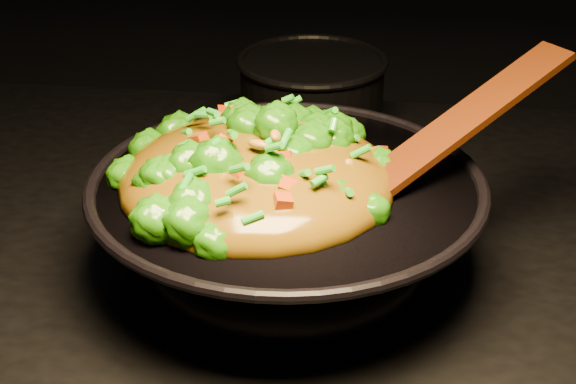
# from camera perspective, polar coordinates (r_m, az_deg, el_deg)

# --- Properties ---
(wok) EXTENTS (0.48, 0.48, 0.11)m
(wok) POSITION_cam_1_polar(r_m,az_deg,el_deg) (0.91, -0.08, -2.50)
(wok) COLOR black
(wok) RESTS_ON stovetop
(stir_fry) EXTENTS (0.32, 0.32, 0.10)m
(stir_fry) POSITION_cam_1_polar(r_m,az_deg,el_deg) (0.86, -2.05, 3.25)
(stir_fry) COLOR #247208
(stir_fry) RESTS_ON wok
(spatula) EXTENTS (0.24, 0.21, 0.12)m
(spatula) POSITION_cam_1_polar(r_m,az_deg,el_deg) (0.90, 10.74, 4.14)
(spatula) COLOR #341003
(spatula) RESTS_ON wok
(back_pot) EXTENTS (0.22, 0.22, 0.11)m
(back_pot) POSITION_cam_1_polar(r_m,az_deg,el_deg) (1.24, 1.55, 6.24)
(back_pot) COLOR black
(back_pot) RESTS_ON stovetop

